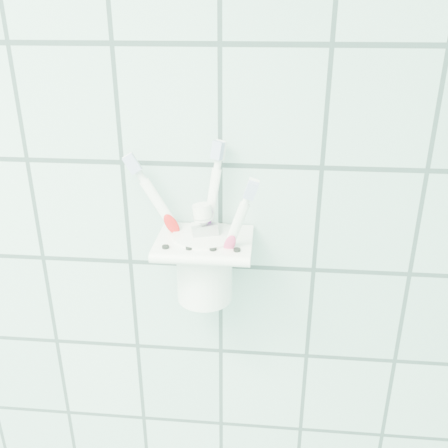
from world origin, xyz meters
name	(u,v)px	position (x,y,z in m)	size (l,w,h in m)	color
holder_bracket	(205,244)	(0.64, 1.15, 1.31)	(0.12, 0.10, 0.04)	white
cup	(204,264)	(0.64, 1.16, 1.28)	(0.08, 0.08, 0.10)	white
toothbrush_pink	(214,217)	(0.65, 1.16, 1.34)	(0.11, 0.03, 0.21)	white
toothbrush_blue	(197,219)	(0.63, 1.17, 1.34)	(0.04, 0.03, 0.21)	white
toothbrush_orange	(208,231)	(0.65, 1.15, 1.33)	(0.06, 0.04, 0.19)	white
toothpaste_tube	(213,246)	(0.65, 1.15, 1.31)	(0.05, 0.04, 0.13)	silver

